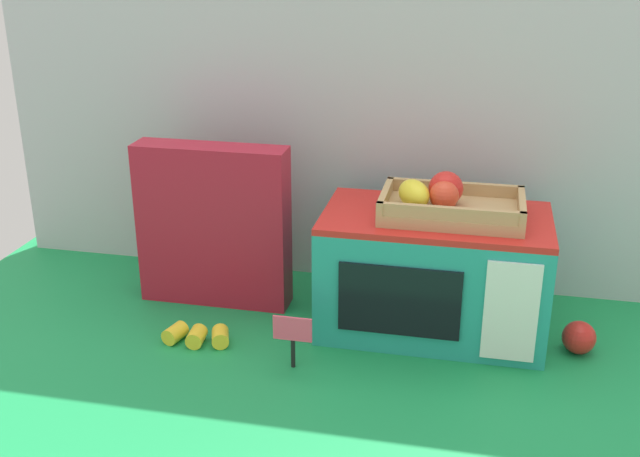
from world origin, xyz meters
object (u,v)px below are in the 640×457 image
cookie_set_box (213,226)px  loose_toy_apple (579,337)px  price_sign (293,334)px  toy_microwave (433,273)px  food_groups_crate (446,203)px  loose_toy_banana (197,335)px

cookie_set_box → loose_toy_apple: 0.74m
price_sign → loose_toy_apple: price_sign is taller
price_sign → toy_microwave: bearing=41.4°
toy_microwave → price_sign: toy_microwave is taller
food_groups_crate → loose_toy_banana: food_groups_crate is taller
toy_microwave → loose_toy_apple: (0.27, -0.04, -0.09)m
toy_microwave → price_sign: (-0.23, -0.20, -0.05)m
food_groups_crate → price_sign: size_ratio=2.58×
cookie_set_box → loose_toy_apple: bearing=-5.1°
food_groups_crate → loose_toy_banana: (-0.44, -0.15, -0.25)m
loose_toy_banana → loose_toy_apple: size_ratio=2.14×
price_sign → loose_toy_banana: 0.21m
toy_microwave → price_sign: bearing=-138.6°
cookie_set_box → price_sign: size_ratio=3.34×
loose_toy_apple → cookie_set_box: bearing=174.9°
cookie_set_box → food_groups_crate: bearing=-4.1°
cookie_set_box → loose_toy_banana: bearing=-82.2°
loose_toy_banana → loose_toy_apple: bearing=9.6°
food_groups_crate → loose_toy_banana: size_ratio=1.96×
toy_microwave → food_groups_crate: size_ratio=1.63×
loose_toy_banana → loose_toy_apple: 0.71m
toy_microwave → loose_toy_apple: toy_microwave is taller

